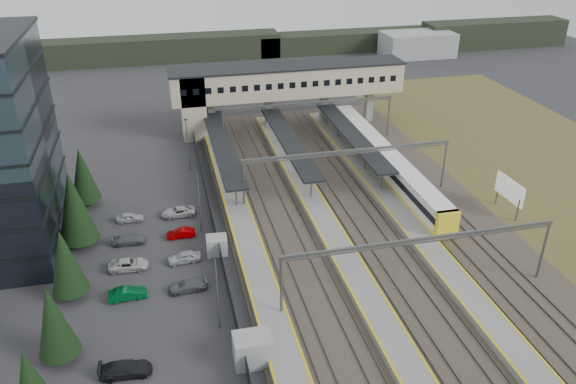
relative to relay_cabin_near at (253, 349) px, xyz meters
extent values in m
plane|color=#2B2B2D|center=(5.65, 13.06, -1.40)|extent=(220.00, 220.00, 0.00)
cylinder|color=black|center=(-16.35, 4.06, -0.80)|extent=(0.44, 0.44, 1.20)
cone|color=black|center=(-16.35, 4.06, 3.00)|extent=(3.54, 3.54, 6.80)
cylinder|color=black|center=(-16.35, 13.06, -0.80)|extent=(0.44, 0.44, 1.20)
cone|color=black|center=(-16.35, 13.06, 3.10)|extent=(3.64, 3.64, 7.00)
cylinder|color=black|center=(-16.35, 23.06, -0.80)|extent=(0.44, 0.44, 1.20)
cone|color=black|center=(-16.35, 23.06, 3.85)|extent=(4.42, 4.42, 8.50)
cylinder|color=black|center=(-16.35, 33.06, -0.80)|extent=(0.44, 0.44, 1.20)
cone|color=black|center=(-16.35, 33.06, 3.20)|extent=(3.74, 3.74, 7.20)
imported|color=black|center=(-10.85, 0.96, -0.75)|extent=(4.51, 2.04, 1.28)
imported|color=#044E22|center=(-10.85, 11.56, -0.76)|extent=(3.92, 1.58, 1.27)
imported|color=#BDBDBD|center=(-10.85, 16.86, -0.80)|extent=(4.44, 2.24, 1.20)
imported|color=#55585C|center=(-10.85, 22.16, -0.81)|extent=(4.10, 1.83, 1.17)
imported|color=#B3B2B7|center=(-10.85, 27.46, -0.82)|extent=(3.44, 1.58, 1.14)
imported|color=#54565B|center=(-4.85, 11.56, -0.81)|extent=(4.14, 1.89, 1.17)
imported|color=#B4B5B9|center=(-4.85, 16.86, -0.77)|extent=(3.75, 1.73, 1.24)
imported|color=#9D0002|center=(-4.85, 22.16, -0.83)|extent=(3.44, 1.25, 1.13)
imported|color=#B4B3B8|center=(-4.85, 27.46, -0.80)|extent=(4.31, 2.02, 1.19)
cylinder|color=slate|center=(-2.35, 5.06, 2.60)|extent=(0.16, 0.16, 8.00)
cube|color=black|center=(-2.35, 5.06, 6.60)|extent=(0.50, 0.25, 0.15)
cylinder|color=slate|center=(-2.35, 23.06, 2.60)|extent=(0.16, 0.16, 8.00)
cube|color=black|center=(-2.35, 23.06, 6.60)|extent=(0.50, 0.25, 0.15)
cylinder|color=slate|center=(-2.35, 41.06, 2.60)|extent=(0.16, 0.16, 8.00)
cube|color=black|center=(-2.35, 41.06, 6.60)|extent=(0.50, 0.25, 0.15)
cube|color=#26282B|center=(-0.85, 18.06, -0.40)|extent=(0.08, 90.00, 2.00)
cube|color=gray|center=(0.00, 0.00, 0.00)|extent=(3.37, 2.48, 2.79)
cube|color=gray|center=(-1.03, 17.73, -0.32)|extent=(2.46, 2.09, 2.15)
cube|color=#342E28|center=(17.65, 18.06, -1.30)|extent=(34.00, 90.00, 0.20)
cube|color=#59544C|center=(4.93, 18.06, -1.12)|extent=(0.08, 90.00, 0.14)
cube|color=#59544C|center=(6.37, 18.06, -1.12)|extent=(0.08, 90.00, 0.14)
cube|color=#59544C|center=(8.93, 18.06, -1.12)|extent=(0.08, 90.00, 0.14)
cube|color=#59544C|center=(10.37, 18.06, -1.12)|extent=(0.08, 90.00, 0.14)
cube|color=#59544C|center=(14.93, 18.06, -1.12)|extent=(0.08, 90.00, 0.14)
cube|color=#59544C|center=(16.37, 18.06, -1.12)|extent=(0.08, 90.00, 0.14)
cube|color=#59544C|center=(18.93, 18.06, -1.12)|extent=(0.08, 90.00, 0.14)
cube|color=#59544C|center=(20.37, 18.06, -1.12)|extent=(0.08, 90.00, 0.14)
cube|color=#59544C|center=(24.93, 18.06, -1.12)|extent=(0.08, 90.00, 0.14)
cube|color=#59544C|center=(26.37, 18.06, -1.12)|extent=(0.08, 90.00, 0.14)
cube|color=#59544C|center=(28.93, 18.06, -1.12)|extent=(0.08, 90.00, 0.14)
cube|color=#59544C|center=(30.37, 18.06, -1.12)|extent=(0.08, 90.00, 0.14)
cube|color=gray|center=(2.65, 18.06, -0.95)|extent=(3.20, 82.00, 0.90)
cube|color=gold|center=(1.20, 18.06, -0.49)|extent=(0.25, 82.00, 0.02)
cube|color=gold|center=(4.10, 18.06, -0.49)|extent=(0.25, 82.00, 0.02)
cube|color=gray|center=(12.65, 18.06, -0.95)|extent=(3.20, 82.00, 0.90)
cube|color=gold|center=(11.20, 18.06, -0.49)|extent=(0.25, 82.00, 0.02)
cube|color=gold|center=(14.10, 18.06, -0.49)|extent=(0.25, 82.00, 0.02)
cube|color=gray|center=(22.65, 18.06, -0.95)|extent=(3.20, 82.00, 0.90)
cube|color=gold|center=(21.20, 18.06, -0.49)|extent=(0.25, 82.00, 0.02)
cube|color=gold|center=(24.10, 18.06, -0.49)|extent=(0.25, 82.00, 0.02)
cube|color=black|center=(2.65, 40.06, 2.60)|extent=(3.00, 30.00, 0.25)
cube|color=slate|center=(2.65, 40.06, 2.45)|extent=(3.10, 30.00, 0.12)
cylinder|color=slate|center=(2.65, 27.06, 1.00)|extent=(0.20, 0.20, 3.10)
cylinder|color=slate|center=(2.65, 33.56, 1.00)|extent=(0.20, 0.20, 3.10)
cylinder|color=slate|center=(2.65, 40.06, 1.00)|extent=(0.20, 0.20, 3.10)
cylinder|color=slate|center=(2.65, 46.56, 1.00)|extent=(0.20, 0.20, 3.10)
cylinder|color=slate|center=(2.65, 53.06, 1.00)|extent=(0.20, 0.20, 3.10)
cube|color=black|center=(12.65, 40.06, 2.60)|extent=(3.00, 30.00, 0.25)
cube|color=slate|center=(12.65, 40.06, 2.45)|extent=(3.10, 30.00, 0.12)
cylinder|color=slate|center=(12.65, 27.06, 1.00)|extent=(0.20, 0.20, 3.10)
cylinder|color=slate|center=(12.65, 33.56, 1.00)|extent=(0.20, 0.20, 3.10)
cylinder|color=slate|center=(12.65, 40.06, 1.00)|extent=(0.20, 0.20, 3.10)
cylinder|color=slate|center=(12.65, 46.56, 1.00)|extent=(0.20, 0.20, 3.10)
cylinder|color=slate|center=(12.65, 53.06, 1.00)|extent=(0.20, 0.20, 3.10)
cube|color=black|center=(22.65, 40.06, 2.60)|extent=(3.00, 30.00, 0.25)
cube|color=slate|center=(22.65, 40.06, 2.45)|extent=(3.10, 30.00, 0.12)
cylinder|color=slate|center=(22.65, 27.06, 1.00)|extent=(0.20, 0.20, 3.10)
cylinder|color=slate|center=(22.65, 33.56, 1.00)|extent=(0.20, 0.20, 3.10)
cylinder|color=slate|center=(22.65, 40.06, 1.00)|extent=(0.20, 0.20, 3.10)
cylinder|color=slate|center=(22.65, 46.56, 1.00)|extent=(0.20, 0.20, 3.10)
cylinder|color=slate|center=(22.65, 53.06, 1.00)|extent=(0.20, 0.20, 3.10)
cube|color=#C1B592|center=(16.15, 55.06, 7.10)|extent=(40.00, 6.00, 5.00)
cube|color=black|center=(16.15, 55.06, 9.65)|extent=(40.40, 6.40, 0.30)
cube|color=#C1B592|center=(-0.35, 55.06, 4.10)|extent=(4.00, 6.00, 11.00)
cube|color=black|center=(-1.85, 52.04, 7.20)|extent=(1.00, 0.06, 1.00)
cube|color=black|center=(0.15, 52.04, 7.20)|extent=(1.00, 0.06, 1.00)
cube|color=black|center=(2.15, 52.04, 7.20)|extent=(1.00, 0.06, 1.00)
cube|color=black|center=(4.15, 52.04, 7.20)|extent=(1.00, 0.06, 1.00)
cube|color=black|center=(6.15, 52.04, 7.20)|extent=(1.00, 0.06, 1.00)
cube|color=black|center=(8.15, 52.04, 7.20)|extent=(1.00, 0.06, 1.00)
cube|color=black|center=(10.15, 52.04, 7.20)|extent=(1.00, 0.06, 1.00)
cube|color=black|center=(12.15, 52.04, 7.20)|extent=(1.00, 0.06, 1.00)
cube|color=black|center=(14.15, 52.04, 7.20)|extent=(1.00, 0.06, 1.00)
cube|color=black|center=(16.15, 52.04, 7.20)|extent=(1.00, 0.06, 1.00)
cube|color=black|center=(18.15, 52.04, 7.20)|extent=(1.00, 0.06, 1.00)
cube|color=black|center=(20.15, 52.04, 7.20)|extent=(1.00, 0.06, 1.00)
cube|color=black|center=(22.15, 52.04, 7.20)|extent=(1.00, 0.06, 1.00)
cube|color=black|center=(24.15, 52.04, 7.20)|extent=(1.00, 0.06, 1.00)
cube|color=black|center=(26.15, 52.04, 7.20)|extent=(1.00, 0.06, 1.00)
cube|color=black|center=(28.15, 52.04, 7.20)|extent=(1.00, 0.06, 1.00)
cube|color=black|center=(30.15, 52.04, 7.20)|extent=(1.00, 0.06, 1.00)
cube|color=black|center=(32.15, 52.04, 7.20)|extent=(1.00, 0.06, 1.00)
cube|color=black|center=(34.15, 52.04, 7.20)|extent=(1.00, 0.06, 1.00)
cube|color=gray|center=(1.15, 55.06, 1.60)|extent=(1.20, 1.60, 6.00)
cube|color=gray|center=(2.65, 55.06, 1.60)|extent=(1.20, 1.60, 6.00)
cube|color=gray|center=(12.65, 55.06, 1.60)|extent=(1.20, 1.60, 6.00)
cube|color=gray|center=(22.65, 55.06, 1.60)|extent=(1.20, 1.60, 6.00)
cube|color=gray|center=(31.15, 55.06, 1.60)|extent=(1.20, 1.60, 6.00)
cylinder|color=slate|center=(3.65, 5.06, 2.10)|extent=(0.28, 0.28, 7.00)
cylinder|color=slate|center=(31.65, 5.06, 2.10)|extent=(0.28, 0.28, 7.00)
cube|color=slate|center=(17.65, 5.06, 5.60)|extent=(28.40, 0.25, 0.35)
cube|color=slate|center=(17.65, 5.06, 5.20)|extent=(28.40, 0.12, 0.12)
cylinder|color=slate|center=(3.65, 27.06, 2.10)|extent=(0.28, 0.28, 7.00)
cylinder|color=slate|center=(31.65, 27.06, 2.10)|extent=(0.28, 0.28, 7.00)
cube|color=slate|center=(17.65, 27.06, 5.60)|extent=(28.40, 0.25, 0.35)
cube|color=slate|center=(17.65, 27.06, 5.20)|extent=(28.40, 0.12, 0.12)
cylinder|color=slate|center=(3.65, 47.06, 2.10)|extent=(0.28, 0.28, 7.00)
cylinder|color=slate|center=(31.65, 47.06, 2.10)|extent=(0.28, 0.28, 7.00)
cube|color=slate|center=(17.65, 47.06, 5.60)|extent=(28.40, 0.25, 0.35)
cube|color=slate|center=(17.65, 47.06, 5.20)|extent=(28.40, 0.12, 0.12)
cube|color=white|center=(25.65, 23.84, 0.69)|extent=(2.78, 19.27, 3.58)
cube|color=black|center=(25.65, 23.84, 1.09)|extent=(2.84, 18.67, 0.89)
cube|color=slate|center=(25.65, 23.84, -0.85)|extent=(2.38, 17.87, 0.50)
cube|color=white|center=(25.65, 43.71, 0.69)|extent=(2.78, 19.27, 3.58)
cube|color=black|center=(25.65, 43.71, 1.09)|extent=(2.84, 18.67, 0.89)
cube|color=slate|center=(25.65, 43.71, -0.85)|extent=(2.38, 17.87, 0.50)
cube|color=yellow|center=(25.65, 14.31, 0.69)|extent=(2.80, 0.90, 3.58)
cylinder|color=slate|center=(36.53, 16.38, 0.11)|extent=(0.20, 0.20, 3.00)
cylinder|color=slate|center=(36.53, 21.02, 0.11)|extent=(0.20, 0.20, 3.00)
cube|color=silver|center=(36.53, 18.70, 1.92)|extent=(0.37, 5.64, 2.82)
cube|color=black|center=(-4.35, 108.06, 1.60)|extent=(60.00, 8.00, 6.00)
cube|color=black|center=(45.65, 108.06, 1.10)|extent=(50.00, 8.00, 5.00)
cube|color=black|center=(85.65, 103.06, 2.10)|extent=(40.00, 8.00, 7.00)
cube|color=gray|center=(60.65, 98.06, 1.60)|extent=(18.00, 10.00, 6.00)
camera|label=1|loc=(-5.51, -36.55, 34.54)|focal=35.00mm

